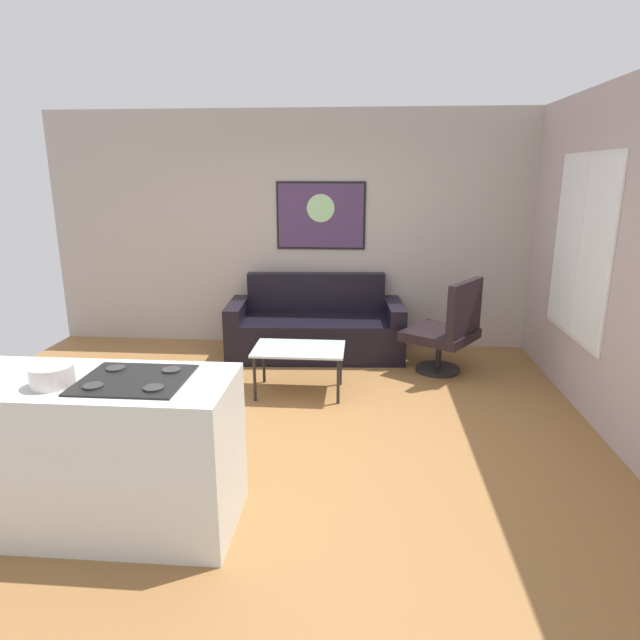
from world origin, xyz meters
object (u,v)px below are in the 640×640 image
mixing_bowl (52,376)px  coffee_table (299,352)px  couch (316,329)px  armchair (448,329)px  wall_painting (321,216)px

mixing_bowl → coffee_table: bearing=63.7°
couch → coffee_table: 1.19m
couch → mixing_bowl: bearing=-108.7°
armchair → couch: bearing=160.4°
couch → coffee_table: size_ratio=2.37×
mixing_bowl → wall_painting: wall_painting is taller
couch → wall_painting: 1.36m
wall_painting → mixing_bowl: bearing=-107.0°
couch → armchair: size_ratio=2.02×
armchair → coffee_table: bearing=-156.1°
mixing_bowl → couch: bearing=71.3°
couch → armchair: bearing=-19.6°
armchair → mixing_bowl: size_ratio=4.25×
coffee_table → wall_painting: size_ratio=0.82×
couch → armchair: 1.55m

